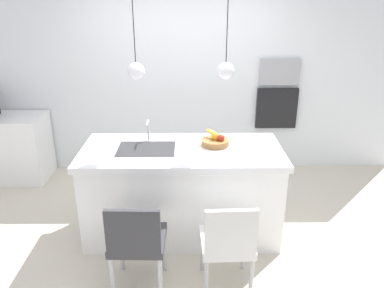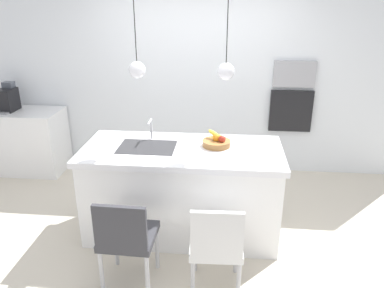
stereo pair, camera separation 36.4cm
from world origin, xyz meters
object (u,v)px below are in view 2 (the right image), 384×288
(coffee_machine, at_px, (8,99))
(chair_near, at_px, (127,236))
(fruit_bowl, at_px, (217,142))
(oven, at_px, (291,111))
(chair_middle, at_px, (216,244))
(microwave, at_px, (294,74))

(coffee_machine, distance_m, chair_near, 3.11)
(fruit_bowl, relative_size, chair_near, 0.32)
(oven, distance_m, chair_near, 2.98)
(chair_middle, bearing_deg, microwave, 69.83)
(coffee_machine, bearing_deg, oven, 4.45)
(fruit_bowl, height_order, chair_near, fruit_bowl)
(coffee_machine, xyz_separation_m, chair_middle, (2.91, -2.16, -0.56))
(microwave, bearing_deg, fruit_bowl, -122.49)
(fruit_bowl, bearing_deg, coffee_machine, 157.56)
(oven, height_order, chair_near, oven)
(microwave, xyz_separation_m, chair_middle, (-0.90, -2.46, -0.91))
(fruit_bowl, relative_size, microwave, 0.52)
(oven, distance_m, chair_middle, 2.65)
(chair_near, distance_m, chair_middle, 0.73)
(fruit_bowl, height_order, oven, oven)
(coffee_machine, xyz_separation_m, chair_near, (2.18, -2.16, -0.54))
(microwave, relative_size, chair_middle, 0.63)
(oven, xyz_separation_m, chair_middle, (-0.90, -2.46, -0.41))
(oven, xyz_separation_m, chair_near, (-1.64, -2.45, -0.39))
(chair_near, height_order, chair_middle, chair_near)
(coffee_machine, distance_m, oven, 3.83)
(microwave, bearing_deg, oven, 0.00)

